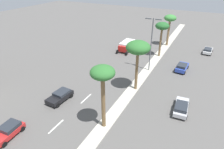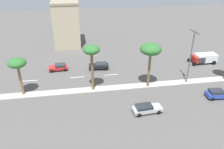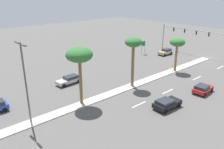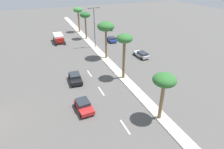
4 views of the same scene
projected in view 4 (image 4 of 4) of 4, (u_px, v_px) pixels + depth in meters
name	position (u px, v px, depth m)	size (l,w,h in m)	color
ground_plane	(109.00, 63.00, 42.00)	(160.00, 160.00, 0.00)	#565451
median_curb	(96.00, 49.00, 49.55)	(1.80, 83.59, 0.12)	#B7B2A3
lane_stripe_mid	(125.00, 127.00, 24.73)	(0.20, 2.80, 0.01)	silver
lane_stripe_trailing	(101.00, 91.00, 32.14)	(0.20, 2.80, 0.01)	silver
lane_stripe_rear	(89.00, 73.00, 37.73)	(0.20, 2.80, 0.01)	silver
palm_tree_leading	(164.00, 82.00, 23.58)	(2.94, 2.94, 6.61)	olive
palm_tree_mid	(124.00, 41.00, 32.84)	(2.81, 2.81, 8.25)	brown
palm_tree_trailing	(106.00, 27.00, 41.20)	(3.68, 3.68, 8.14)	brown
palm_tree_near	(85.00, 16.00, 54.13)	(2.93, 2.93, 7.56)	brown
palm_tree_center	(78.00, 11.00, 60.61)	(2.92, 2.92, 7.70)	olive
street_lamp_mid	(94.00, 25.00, 47.91)	(2.90, 0.24, 9.93)	#515459
sedan_red_trailing	(84.00, 106.00, 27.47)	(2.22, 3.91, 1.35)	red
sedan_white_rear	(109.00, 28.00, 65.75)	(2.08, 4.11, 1.30)	silver
sedan_silver_leading	(142.00, 54.00, 44.57)	(2.11, 4.53, 1.34)	#B2B2B7
sedan_blue_front	(112.00, 39.00, 54.50)	(2.14, 4.11, 1.48)	#2D47AD
sedan_black_right	(75.00, 78.00, 34.64)	(2.31, 4.24, 1.34)	black
box_truck	(59.00, 38.00, 53.87)	(2.62, 6.02, 2.17)	#B21E19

